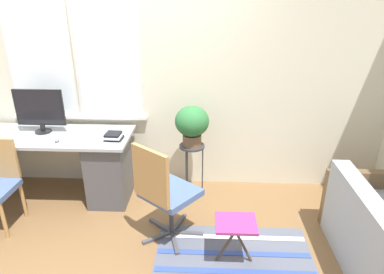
{
  "coord_description": "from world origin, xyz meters",
  "views": [
    {
      "loc": [
        0.83,
        -2.94,
        2.14
      ],
      "look_at": [
        0.69,
        0.17,
        0.82
      ],
      "focal_mm": 32.0,
      "sensor_mm": 36.0,
      "label": 1
    }
  ],
  "objects_px": {
    "keyboard": "(28,141)",
    "plant_stand": "(192,151)",
    "potted_plant": "(192,123)",
    "folding_stool": "(236,227)",
    "monitor": "(40,110)",
    "mouse": "(57,141)",
    "office_chair_swivel": "(164,192)",
    "book_stack": "(113,136)"
  },
  "relations": [
    {
      "from": "plant_stand",
      "to": "folding_stool",
      "type": "relative_size",
      "value": 1.54
    },
    {
      "from": "monitor",
      "to": "office_chair_swivel",
      "type": "xyz_separation_m",
      "value": [
        1.4,
        -0.76,
        -0.49
      ]
    },
    {
      "from": "mouse",
      "to": "folding_stool",
      "type": "bearing_deg",
      "value": -23.54
    },
    {
      "from": "plant_stand",
      "to": "potted_plant",
      "type": "xyz_separation_m",
      "value": [
        0.0,
        0.0,
        0.32
      ]
    },
    {
      "from": "potted_plant",
      "to": "folding_stool",
      "type": "bearing_deg",
      "value": -68.02
    },
    {
      "from": "monitor",
      "to": "potted_plant",
      "type": "height_order",
      "value": "monitor"
    },
    {
      "from": "office_chair_swivel",
      "to": "book_stack",
      "type": "bearing_deg",
      "value": -6.41
    },
    {
      "from": "monitor",
      "to": "office_chair_swivel",
      "type": "bearing_deg",
      "value": -28.5
    },
    {
      "from": "monitor",
      "to": "mouse",
      "type": "relative_size",
      "value": 8.64
    },
    {
      "from": "office_chair_swivel",
      "to": "folding_stool",
      "type": "bearing_deg",
      "value": -164.8
    },
    {
      "from": "keyboard",
      "to": "monitor",
      "type": "bearing_deg",
      "value": 82.2
    },
    {
      "from": "keyboard",
      "to": "potted_plant",
      "type": "xyz_separation_m",
      "value": [
        1.65,
        0.25,
        0.13
      ]
    },
    {
      "from": "mouse",
      "to": "folding_stool",
      "type": "distance_m",
      "value": 1.96
    },
    {
      "from": "plant_stand",
      "to": "folding_stool",
      "type": "height_order",
      "value": "plant_stand"
    },
    {
      "from": "potted_plant",
      "to": "keyboard",
      "type": "bearing_deg",
      "value": -171.47
    },
    {
      "from": "mouse",
      "to": "plant_stand",
      "type": "xyz_separation_m",
      "value": [
        1.35,
        0.25,
        -0.2
      ]
    },
    {
      "from": "plant_stand",
      "to": "folding_stool",
      "type": "distance_m",
      "value": 1.11
    },
    {
      "from": "mouse",
      "to": "folding_stool",
      "type": "relative_size",
      "value": 0.15
    },
    {
      "from": "mouse",
      "to": "keyboard",
      "type": "bearing_deg",
      "value": -179.83
    },
    {
      "from": "mouse",
      "to": "book_stack",
      "type": "distance_m",
      "value": 0.56
    },
    {
      "from": "monitor",
      "to": "book_stack",
      "type": "relative_size",
      "value": 2.75
    },
    {
      "from": "plant_stand",
      "to": "monitor",
      "type": "bearing_deg",
      "value": 179.39
    },
    {
      "from": "book_stack",
      "to": "office_chair_swivel",
      "type": "relative_size",
      "value": 0.19
    },
    {
      "from": "keyboard",
      "to": "potted_plant",
      "type": "relative_size",
      "value": 1.0
    },
    {
      "from": "folding_stool",
      "to": "potted_plant",
      "type": "bearing_deg",
      "value": 111.98
    },
    {
      "from": "keyboard",
      "to": "book_stack",
      "type": "relative_size",
      "value": 2.31
    },
    {
      "from": "monitor",
      "to": "office_chair_swivel",
      "type": "distance_m",
      "value": 1.67
    },
    {
      "from": "potted_plant",
      "to": "office_chair_swivel",
      "type": "bearing_deg",
      "value": -105.9
    },
    {
      "from": "monitor",
      "to": "mouse",
      "type": "height_order",
      "value": "monitor"
    },
    {
      "from": "monitor",
      "to": "potted_plant",
      "type": "xyz_separation_m",
      "value": [
        1.61,
        -0.02,
        -0.12
      ]
    },
    {
      "from": "keyboard",
      "to": "plant_stand",
      "type": "bearing_deg",
      "value": 8.53
    },
    {
      "from": "folding_stool",
      "to": "office_chair_swivel",
      "type": "bearing_deg",
      "value": 156.45
    },
    {
      "from": "plant_stand",
      "to": "potted_plant",
      "type": "distance_m",
      "value": 0.32
    },
    {
      "from": "keyboard",
      "to": "plant_stand",
      "type": "height_order",
      "value": "keyboard"
    },
    {
      "from": "plant_stand",
      "to": "folding_stool",
      "type": "xyz_separation_m",
      "value": [
        0.41,
        -1.01,
        -0.2
      ]
    },
    {
      "from": "book_stack",
      "to": "plant_stand",
      "type": "distance_m",
      "value": 0.84
    },
    {
      "from": "monitor",
      "to": "folding_stool",
      "type": "relative_size",
      "value": 1.28
    },
    {
      "from": "plant_stand",
      "to": "book_stack",
      "type": "bearing_deg",
      "value": -169.26
    },
    {
      "from": "keyboard",
      "to": "mouse",
      "type": "height_order",
      "value": "mouse"
    },
    {
      "from": "office_chair_swivel",
      "to": "plant_stand",
      "type": "height_order",
      "value": "office_chair_swivel"
    },
    {
      "from": "keyboard",
      "to": "mouse",
      "type": "relative_size",
      "value": 7.24
    },
    {
      "from": "keyboard",
      "to": "office_chair_swivel",
      "type": "height_order",
      "value": "office_chair_swivel"
    }
  ]
}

